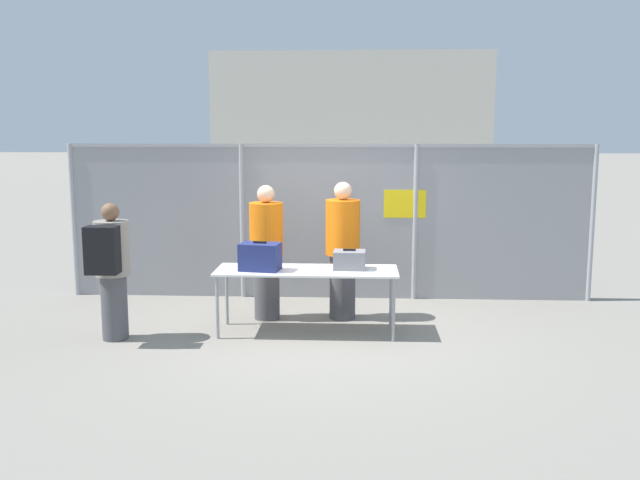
# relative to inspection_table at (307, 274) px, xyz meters

# --- Properties ---
(ground_plane) EXTENTS (120.00, 120.00, 0.00)m
(ground_plane) POSITION_rel_inspection_table_xyz_m (0.19, -0.06, -0.73)
(ground_plane) COLOR gray
(fence_section) EXTENTS (7.58, 0.07, 2.24)m
(fence_section) POSITION_rel_inspection_table_xyz_m (0.19, 1.81, 0.44)
(fence_section) COLOR #9EA0A5
(fence_section) RESTS_ON ground_plane
(inspection_table) EXTENTS (2.19, 0.74, 0.78)m
(inspection_table) POSITION_rel_inspection_table_xyz_m (0.00, 0.00, 0.00)
(inspection_table) COLOR silver
(inspection_table) RESTS_ON ground_plane
(suitcase_navy) EXTENTS (0.51, 0.38, 0.35)m
(suitcase_navy) POSITION_rel_inspection_table_xyz_m (-0.55, -0.07, 0.22)
(suitcase_navy) COLOR navy
(suitcase_navy) RESTS_ON inspection_table
(suitcase_grey) EXTENTS (0.39, 0.32, 0.25)m
(suitcase_grey) POSITION_rel_inspection_table_xyz_m (0.51, 0.06, 0.17)
(suitcase_grey) COLOR slate
(suitcase_grey) RESTS_ON inspection_table
(traveler_hooded) EXTENTS (0.40, 0.62, 1.62)m
(traveler_hooded) POSITION_rel_inspection_table_xyz_m (-2.24, -0.44, 0.16)
(traveler_hooded) COLOR #4C4C51
(traveler_hooded) RESTS_ON ground_plane
(security_worker_near) EXTENTS (0.44, 0.44, 1.79)m
(security_worker_near) POSITION_rel_inspection_table_xyz_m (0.42, 0.68, 0.19)
(security_worker_near) COLOR #4C4C51
(security_worker_near) RESTS_ON ground_plane
(security_worker_far) EXTENTS (0.43, 0.43, 1.75)m
(security_worker_far) POSITION_rel_inspection_table_xyz_m (-0.56, 0.62, 0.17)
(security_worker_far) COLOR #4C4C51
(security_worker_far) RESTS_ON ground_plane
(utility_trailer) EXTENTS (4.23, 1.97, 0.69)m
(utility_trailer) POSITION_rel_inspection_table_xyz_m (1.18, 4.34, -0.33)
(utility_trailer) COLOR #B2B2B7
(utility_trailer) RESTS_ON ground_plane
(distant_hangar) EXTENTS (17.79, 9.05, 7.15)m
(distant_hangar) POSITION_rel_inspection_table_xyz_m (0.19, 41.33, 2.85)
(distant_hangar) COLOR beige
(distant_hangar) RESTS_ON ground_plane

